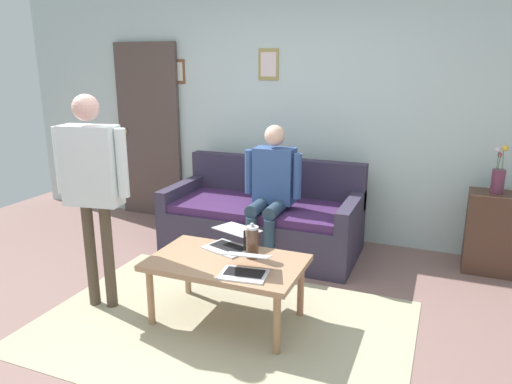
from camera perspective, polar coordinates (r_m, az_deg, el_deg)
The scene contains 13 objects.
ground_plane at distance 3.52m, azimuth -5.88°, elevation -16.11°, with size 7.68×7.68×0.00m, color #81605A.
area_rug at distance 3.56m, azimuth -4.16°, elevation -15.67°, with size 2.62×1.79×0.01m, color tan.
back_wall at distance 5.07m, azimuth 5.49°, elevation 9.82°, with size 7.04×0.11×2.70m.
interior_door at distance 5.84m, azimuth -12.69°, elevation 7.02°, with size 0.82×0.09×2.05m.
couch at distance 4.76m, azimuth 0.89°, elevation -3.38°, with size 1.88×0.90×0.88m.
coffee_table at distance 3.44m, azimuth -3.55°, elevation -8.91°, with size 1.09×0.66×0.47m.
laptop_left at distance 3.62m, azimuth -3.06°, elevation -5.94°, with size 0.42×0.43×0.13m.
laptop_center at distance 3.20m, azimuth -1.34°, elevation -9.03°, with size 0.34×0.33×0.15m.
french_press at distance 3.41m, azimuth -0.46°, elevation -5.99°, with size 0.11×0.09×0.26m.
side_shelf at distance 4.73m, azimuth 26.27°, elevation -4.37°, with size 0.42×0.32×0.73m.
flower_vase at distance 4.60m, azimuth 27.01°, elevation 1.56°, with size 0.11×0.11×0.43m.
person_standing at distance 3.64m, azimuth -19.03°, elevation 1.87°, with size 0.58×0.24×1.62m.
person_seated at distance 4.38m, azimuth 1.85°, elevation 0.71°, with size 0.55×0.51×1.28m.
Camera 1 is at (-1.44, 2.64, 1.84)m, focal length 33.42 mm.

